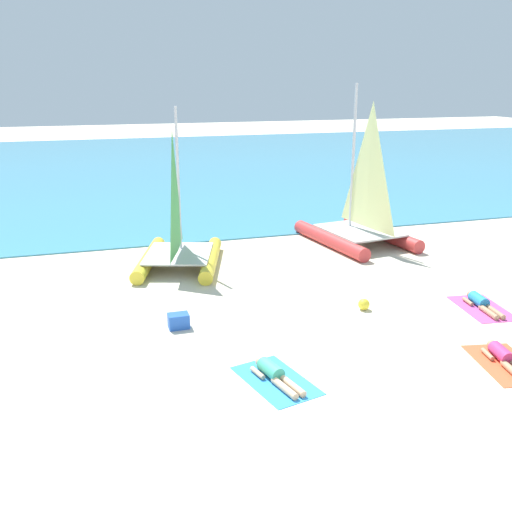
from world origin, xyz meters
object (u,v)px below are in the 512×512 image
object	(u,v)px
sailboat_yellow	(179,245)
sailboat_red	(359,221)
cooler_box	(179,321)
sunbather_right	(481,303)
towel_middle	(505,364)
sunbather_left	(274,373)
sunbather_middle	(504,357)
towel_left	(276,380)
towel_right	(482,308)
beach_ball	(364,304)

from	to	relation	value
sailboat_yellow	sailboat_red	xyz separation A→B (m)	(6.74, 0.80, 0.10)
sailboat_yellow	cooler_box	world-z (taller)	sailboat_yellow
sailboat_red	sunbather_right	world-z (taller)	sailboat_red
sailboat_red	towel_middle	xyz separation A→B (m)	(-1.26, -9.46, -0.84)
cooler_box	sunbather_right	bearing A→B (deg)	-7.56
sunbather_left	sunbather_right	xyz separation A→B (m)	(6.48, 2.04, 0.00)
sunbather_middle	cooler_box	distance (m)	7.41
towel_left	towel_right	world-z (taller)	same
towel_left	towel_right	size ratio (longest dim) A/B	1.00
towel_right	cooler_box	size ratio (longest dim) A/B	3.80
towel_right	cooler_box	bearing A→B (deg)	171.96
sailboat_yellow	beach_ball	bearing A→B (deg)	-33.98
towel_right	sunbather_middle	bearing A→B (deg)	-119.60
sailboat_yellow	beach_ball	xyz separation A→B (m)	(4.01, -5.02, -0.59)
sailboat_red	cooler_box	world-z (taller)	sailboat_red
sunbather_middle	towel_right	world-z (taller)	sunbather_middle
sailboat_red	towel_left	size ratio (longest dim) A/B	2.98
towel_middle	sunbather_middle	bearing A→B (deg)	79.25
towel_middle	beach_ball	bearing A→B (deg)	112.07
beach_ball	cooler_box	world-z (taller)	cooler_box
towel_left	cooler_box	size ratio (longest dim) A/B	3.80
towel_middle	beach_ball	distance (m)	3.93
sailboat_red	sunbather_left	world-z (taller)	sailboat_red
sailboat_yellow	sunbather_right	distance (m)	9.15
towel_middle	beach_ball	xyz separation A→B (m)	(-1.47, 3.64, 0.15)
sunbather_right	beach_ball	bearing A→B (deg)	173.52
sailboat_yellow	sunbather_middle	xyz separation A→B (m)	(5.49, -8.59, -0.61)
sailboat_red	sunbather_left	xyz separation A→B (m)	(-6.17, -8.63, -0.71)
sunbather_right	cooler_box	distance (m)	7.96
towel_right	beach_ball	xyz separation A→B (m)	(-3.04, 0.84, 0.15)
towel_middle	sunbather_right	size ratio (longest dim) A/B	1.21
beach_ball	towel_left	bearing A→B (deg)	-139.95
sailboat_yellow	towel_right	bearing A→B (deg)	-22.30
sunbather_left	beach_ball	world-z (taller)	sunbather_left
towel_right	sailboat_yellow	bearing A→B (deg)	140.26
sailboat_red	sunbather_right	xyz separation A→B (m)	(0.32, -6.59, -0.71)
sailboat_yellow	sailboat_red	world-z (taller)	sailboat_red
towel_left	sailboat_red	bearing A→B (deg)	54.73
towel_middle	sailboat_yellow	bearing A→B (deg)	122.33
sunbather_right	beach_ball	distance (m)	3.15
sunbather_right	sunbather_left	bearing A→B (deg)	-154.86
sailboat_yellow	beach_ball	size ratio (longest dim) A/B	16.51
towel_left	sunbather_left	distance (m)	0.14
towel_left	towel_middle	size ratio (longest dim) A/B	1.00
towel_right	towel_middle	bearing A→B (deg)	-119.22
towel_left	beach_ball	xyz separation A→B (m)	(3.42, 2.87, 0.15)
towel_middle	towel_right	bearing A→B (deg)	60.78
sailboat_yellow	sunbather_middle	distance (m)	10.21
sailboat_yellow	cooler_box	size ratio (longest dim) A/B	10.01
sunbather_left	sailboat_yellow	bearing A→B (deg)	80.70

